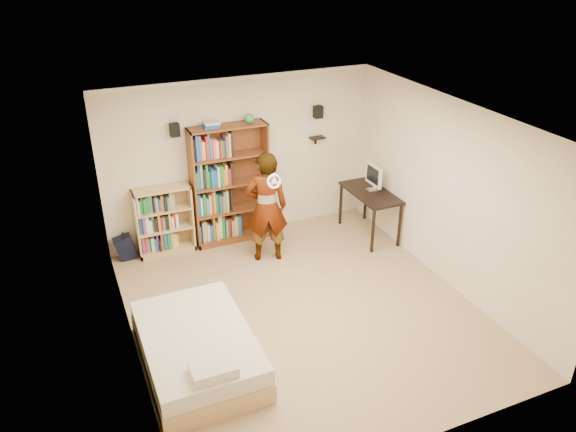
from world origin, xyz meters
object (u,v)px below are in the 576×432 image
low_bookshelf (164,221)px  daybed (197,345)px  person (266,207)px  computer_desk (369,213)px  tall_bookshelf (230,185)px

low_bookshelf → daybed: (-0.24, -2.81, -0.28)m
person → computer_desk: bearing=-164.4°
tall_bookshelf → low_bookshelf: size_ratio=1.78×
low_bookshelf → computer_desk: bearing=-13.4°
tall_bookshelf → low_bookshelf: bearing=179.2°
low_bookshelf → tall_bookshelf: bearing=-0.8°
tall_bookshelf → person: bearing=-69.2°
computer_desk → person: bearing=-178.6°
low_bookshelf → computer_desk: 3.40m
low_bookshelf → daybed: size_ratio=0.58×
person → tall_bookshelf: bearing=-55.0°
low_bookshelf → person: bearing=-30.3°
tall_bookshelf → low_bookshelf: 1.20m
low_bookshelf → computer_desk: size_ratio=0.95×
person → low_bookshelf: bearing=-16.0°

